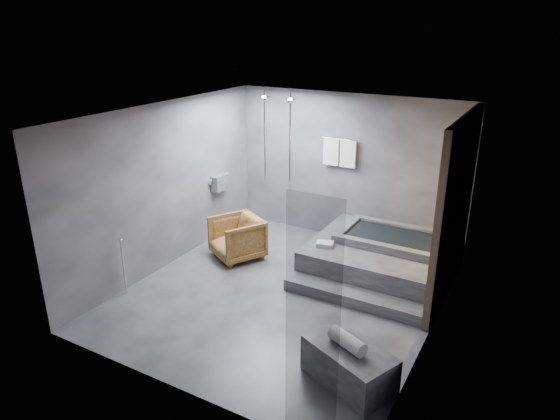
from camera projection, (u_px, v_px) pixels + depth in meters
The scene contains 7 objects.
room at pixel (316, 188), 7.22m from camera, with size 5.00×5.04×2.82m.
tub_deck at pixel (379, 257), 8.43m from camera, with size 2.20×2.00×0.50m, color #343437.
tub_step at pixel (353, 297), 7.53m from camera, with size 2.20×0.36×0.18m, color #343437.
concrete_bench at pixel (349, 365), 5.81m from camera, with size 1.06×0.58×0.48m, color #363639.
driftwood_chair at pixel (237, 238), 8.88m from camera, with size 0.80×0.83×0.75m, color #4A2D12.
rolled_towel at pixel (347, 341), 5.70m from camera, with size 0.17×0.17×0.49m, color silver.
deck_towel at pixel (325, 244), 8.25m from camera, with size 0.27×0.20×0.07m, color silver.
Camera 1 is at (3.30, -6.00, 3.99)m, focal length 32.00 mm.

